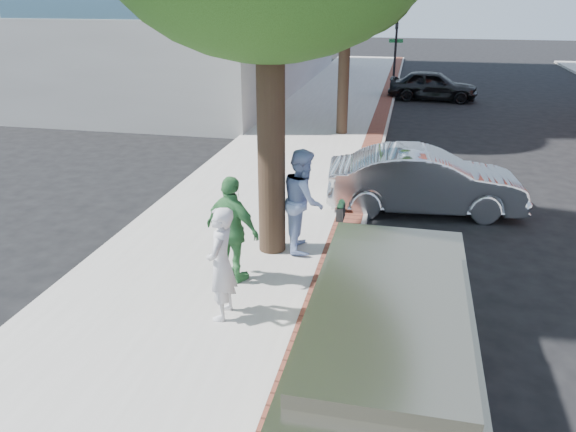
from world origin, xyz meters
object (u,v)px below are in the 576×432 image
(person_officer, at_px, (303,200))
(bg_car, at_px, (433,85))
(parking_meter, at_px, (340,224))
(sedan_silver, at_px, (425,181))
(person_gray, at_px, (221,264))
(person_green, at_px, (232,230))
(van, at_px, (388,345))

(person_officer, relative_size, bg_car, 0.49)
(parking_meter, xyz_separation_m, sedan_silver, (1.49, 4.14, -0.45))
(person_gray, xyz_separation_m, person_green, (-0.19, 1.18, 0.05))
(person_green, bearing_deg, sedan_silver, -102.23)
(van, bearing_deg, person_gray, 151.18)
(van, bearing_deg, person_green, 137.00)
(sedan_silver, height_order, bg_car, sedan_silver)
(person_gray, relative_size, van, 0.38)
(bg_car, relative_size, van, 0.87)
(sedan_silver, bearing_deg, bg_car, -7.91)
(person_gray, xyz_separation_m, bg_car, (3.62, 21.00, -0.35))
(person_gray, distance_m, bg_car, 21.31)
(person_gray, height_order, person_green, person_green)
(sedan_silver, bearing_deg, person_officer, 135.90)
(bg_car, bearing_deg, person_green, 173.84)
(person_officer, xyz_separation_m, van, (1.84, -4.20, -0.20))
(person_officer, bearing_deg, van, -169.62)
(parking_meter, relative_size, bg_car, 0.35)
(person_green, height_order, bg_car, person_green)
(person_green, bearing_deg, person_officer, -97.26)
(person_officer, xyz_separation_m, sedan_silver, (2.36, 3.01, -0.41))
(person_officer, height_order, sedan_silver, person_officer)
(person_gray, height_order, person_officer, person_officer)
(person_officer, distance_m, sedan_silver, 3.84)
(van, bearing_deg, person_officer, 114.11)
(bg_car, bearing_deg, person_gray, 174.94)
(sedan_silver, relative_size, van, 0.95)
(person_gray, relative_size, person_green, 0.95)
(person_gray, height_order, bg_car, person_gray)
(parking_meter, bearing_deg, person_gray, -134.92)
(person_officer, xyz_separation_m, person_green, (-0.93, -1.57, -0.06))
(van, bearing_deg, sedan_silver, 86.32)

